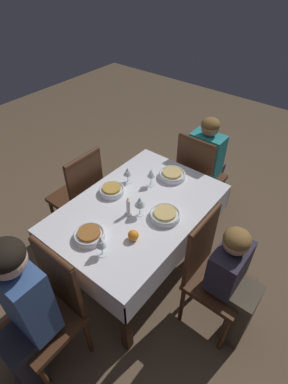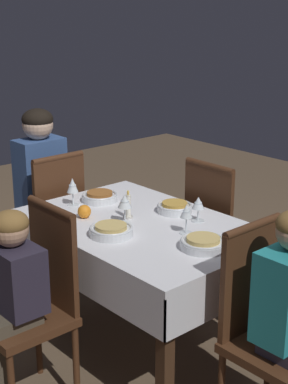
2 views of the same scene
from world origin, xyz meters
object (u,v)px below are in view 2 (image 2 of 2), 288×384
Objects in this scene: wine_glass_west at (73,186)px; wine_glass_south at (125,202)px; chair_east at (267,326)px; wine_glass_east at (186,213)px; chair_north at (219,230)px; person_child_dark at (3,308)px; chair_south at (36,299)px; bowl_north at (175,207)px; candle_centerpiece at (129,207)px; bowl_south at (111,230)px; bowl_east at (203,243)px; orange_fruit at (84,212)px; dining_table at (141,241)px; bowl_west at (100,197)px; chair_west at (51,219)px; person_adult_denim at (37,189)px; wine_glass_north at (198,204)px.

wine_glass_west and wine_glass_south have the same top height.
chair_east is 0.69m from wine_glass_east.
chair_north is 0.98× the size of person_child_dark.
wine_glass_west is (-0.46, 0.54, 0.33)m from chair_south.
candle_centerpiece reaches higher than bowl_north.
wine_glass_east is (0.23, 0.30, 0.08)m from bowl_south.
bowl_east is 0.72m from orange_fruit.
chair_north is (-0.02, 0.64, -0.12)m from dining_table.
wine_glass_east is at bearing 1.51° from bowl_west.
chair_west is 0.22m from person_adult_denim.
chair_north reaches higher than bowl_east.
person_child_dark reaches higher than wine_glass_north.
orange_fruit is (-0.20, -0.11, -0.08)m from wine_glass_south.
wine_glass_north is 0.37m from candle_centerpiece.
chair_south is 1.05m from chair_east.
wine_glass_north is (0.23, 0.31, -0.02)m from wine_glass_south.
wine_glass_south is (-0.05, 0.75, 0.32)m from person_child_dark.
bowl_west is at bearing 148.65° from bowl_south.
person_child_dark is at bearing 90.44° from chair_north.
dining_table is 0.46m from bowl_east.
bowl_north is (0.46, 0.35, -0.08)m from wine_glass_west.
person_adult_denim is 7.62× the size of wine_glass_west.
chair_north reaches higher than bowl_south.
dining_table is 7.99× the size of wine_glass_west.
candle_centerpiece reaches higher than wine_glass_north.
candle_centerpiece reaches higher than bowl_east.
dining_table is 8.41× the size of wine_glass_east.
bowl_west is at bearing 126.10° from orange_fruit.
wine_glass_east is at bearing 11.21° from candle_centerpiece.
wine_glass_north is at bearing 53.39° from wine_glass_south.
wine_glass_east reaches higher than orange_fruit.
bowl_south is (0.03, -0.22, 0.13)m from dining_table.
chair_north is 0.54m from wine_glass_north.
wine_glass_west is 0.73× the size of bowl_east.
chair_east is 4.73× the size of bowl_west.
candle_centerpiece reaches higher than bowl_west.
chair_south and chair_north have the same top height.
dining_table is 5.87× the size of bowl_east.
person_adult_denim reaches higher than dining_table.
person_adult_denim reaches higher than chair_west.
dining_table is 1.00m from person_adult_denim.
chair_south is at bearing -110.05° from wine_glass_east.
bowl_north is 1.24× the size of candle_centerpiece.
candle_centerpiece is at bearing -111.23° from bowl_north.
wine_glass_west is at bearing -166.39° from wine_glass_east.
candle_centerpiece is at bearing 48.94° from orange_fruit.
chair_south is 4.45× the size of bowl_south.
bowl_west is 0.94× the size of bowl_south.
person_child_dark is 13.70× the size of orange_fruit.
person_child_dark is at bearing -68.50° from orange_fruit.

